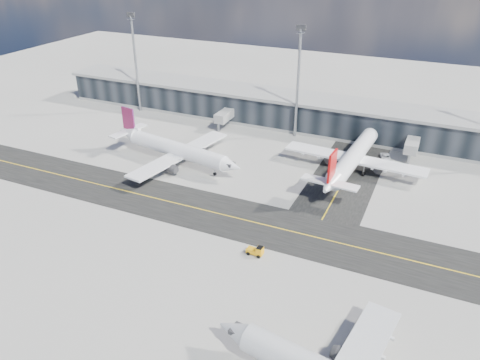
{
  "coord_description": "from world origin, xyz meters",
  "views": [
    {
      "loc": [
        34.69,
        -65.0,
        48.31
      ],
      "look_at": [
        0.92,
        9.9,
        5.0
      ],
      "focal_mm": 35.0,
      "sensor_mm": 36.0,
      "label": 1
    }
  ],
  "objects_px": {
    "baggage_tug": "(256,251)",
    "service_van": "(386,157)",
    "airliner_redtail": "(353,158)",
    "airliner_af": "(175,149)"
  },
  "relations": [
    {
      "from": "airliner_redtail",
      "to": "baggage_tug",
      "type": "distance_m",
      "value": 38.54
    },
    {
      "from": "airliner_redtail",
      "to": "baggage_tug",
      "type": "bearing_deg",
      "value": -97.6
    },
    {
      "from": "airliner_redtail",
      "to": "service_van",
      "type": "height_order",
      "value": "airliner_redtail"
    },
    {
      "from": "airliner_af",
      "to": "baggage_tug",
      "type": "xyz_separation_m",
      "value": [
        31.23,
        -25.55,
        -2.69
      ]
    },
    {
      "from": "baggage_tug",
      "to": "service_van",
      "type": "relative_size",
      "value": 0.63
    },
    {
      "from": "airliner_af",
      "to": "service_van",
      "type": "relative_size",
      "value": 7.91
    },
    {
      "from": "baggage_tug",
      "to": "service_van",
      "type": "height_order",
      "value": "baggage_tug"
    },
    {
      "from": "airliner_af",
      "to": "service_van",
      "type": "bearing_deg",
      "value": 126.42
    },
    {
      "from": "service_van",
      "to": "airliner_af",
      "type": "bearing_deg",
      "value": -171.52
    },
    {
      "from": "airliner_af",
      "to": "airliner_redtail",
      "type": "bearing_deg",
      "value": 117.34
    }
  ]
}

